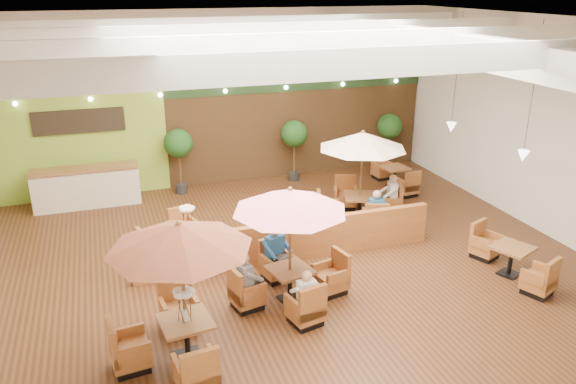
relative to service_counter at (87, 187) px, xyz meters
name	(u,v)px	position (x,y,z in m)	size (l,w,h in m)	color
room	(276,99)	(4.65, -3.88, 3.05)	(14.04, 14.00, 5.52)	#381E0F
service_counter	(87,187)	(0.00, 0.00, 0.00)	(3.00, 0.75, 1.18)	beige
booth_divider	(289,241)	(4.52, -5.24, -0.08)	(7.27, 0.18, 1.01)	brown
table_0	(177,263)	(1.56, -8.15, 1.31)	(2.54, 2.63, 2.65)	brown
table_1	(290,224)	(3.95, -6.91, 1.15)	(2.56, 2.56, 2.53)	brown
table_2	(362,160)	(7.14, -3.58, 1.18)	(2.69, 2.69, 2.59)	brown
table_3	(179,241)	(2.08, -4.23, -0.14)	(1.71, 2.45, 1.47)	brown
table_4	(510,261)	(9.03, -7.50, -0.24)	(1.04, 2.53, 0.89)	brown
table_5	(394,177)	(9.40, -1.47, -0.26)	(0.84, 2.31, 0.85)	brown
topiary_0	(178,146)	(2.78, 0.20, 0.95)	(0.89, 0.89, 2.06)	black
topiary_1	(294,136)	(6.55, 0.20, 0.94)	(0.88, 0.88, 2.04)	black
topiary_2	(390,128)	(10.04, 0.20, 0.91)	(0.87, 0.87, 2.01)	black
diner_0	(306,291)	(3.95, -7.84, 0.15)	(0.36, 0.29, 0.72)	white
diner_1	(276,248)	(3.95, -5.99, 0.19)	(0.46, 0.43, 0.83)	#23599B
diner_2	(246,275)	(3.03, -6.91, 0.17)	(0.38, 0.43, 0.78)	gray
diner_3	(376,207)	(7.14, -4.53, 0.17)	(0.43, 0.39, 0.78)	#23599B
diner_4	(391,191)	(8.09, -3.58, 0.17)	(0.38, 0.42, 0.78)	white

